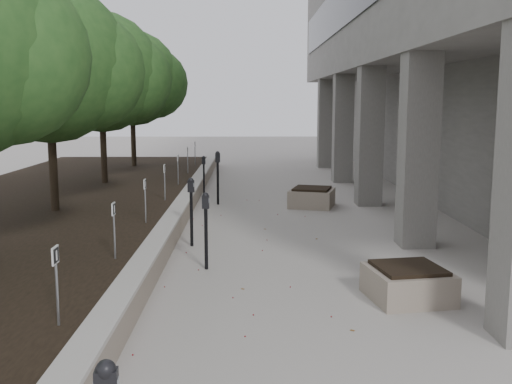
{
  "coord_description": "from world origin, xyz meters",
  "views": [
    {
      "loc": [
        -0.1,
        -6.23,
        3.02
      ],
      "look_at": [
        0.05,
        6.2,
        1.12
      ],
      "focal_mm": 41.74,
      "sensor_mm": 36.0,
      "label": 1
    }
  ],
  "objects": [
    {
      "name": "crabapple_tree_4",
      "position": [
        -4.8,
        13.0,
        3.12
      ],
      "size": [
        4.6,
        4.0,
        5.44
      ],
      "primitive_type": null,
      "color": "#234D1D",
      "rests_on": "planting_bed"
    },
    {
      "name": "parking_meter_4",
      "position": [
        -1.02,
        11.08,
        0.79
      ],
      "size": [
        0.17,
        0.14,
        1.58
      ],
      "primitive_type": null,
      "rotation": [
        0.0,
        0.0,
        0.19
      ],
      "color": "black",
      "rests_on": "ground"
    },
    {
      "name": "crabapple_tree_5",
      "position": [
        -4.8,
        18.0,
        3.12
      ],
      "size": [
        4.6,
        4.0,
        5.44
      ],
      "primitive_type": null,
      "color": "#234D1D",
      "rests_on": "planting_bed"
    },
    {
      "name": "parking_sign_7",
      "position": [
        -2.35,
        15.5,
        0.88
      ],
      "size": [
        0.04,
        0.22,
        0.96
      ],
      "primitive_type": null,
      "color": "black",
      "rests_on": "planting_bed"
    },
    {
      "name": "planting_bed",
      "position": [
        -5.5,
        9.0,
        0.2
      ],
      "size": [
        7.0,
        26.0,
        0.4
      ],
      "primitive_type": "cube",
      "color": "black",
      "rests_on": "ground"
    },
    {
      "name": "parking_sign_4",
      "position": [
        -2.35,
        6.5,
        0.88
      ],
      "size": [
        0.04,
        0.22,
        0.96
      ],
      "primitive_type": null,
      "color": "black",
      "rests_on": "planting_bed"
    },
    {
      "name": "parking_sign_5",
      "position": [
        -2.35,
        9.5,
        0.88
      ],
      "size": [
        0.04,
        0.22,
        0.96
      ],
      "primitive_type": null,
      "color": "black",
      "rests_on": "planting_bed"
    },
    {
      "name": "parking_meter_3",
      "position": [
        -1.31,
        5.98,
        0.73
      ],
      "size": [
        0.17,
        0.14,
        1.45
      ],
      "primitive_type": null,
      "rotation": [
        0.0,
        0.0,
        -0.26
      ],
      "color": "black",
      "rests_on": "ground"
    },
    {
      "name": "parking_sign_2",
      "position": [
        -2.35,
        0.5,
        0.88
      ],
      "size": [
        0.04,
        0.22,
        0.96
      ],
      "primitive_type": null,
      "color": "black",
      "rests_on": "planting_bed"
    },
    {
      "name": "parking_meter_5",
      "position": [
        -1.55,
        12.7,
        0.65
      ],
      "size": [
        0.14,
        0.1,
        1.29
      ],
      "primitive_type": null,
      "rotation": [
        0.0,
        0.0,
        -0.11
      ],
      "color": "black",
      "rests_on": "ground"
    },
    {
      "name": "parking_sign_6",
      "position": [
        -2.35,
        12.5,
        0.88
      ],
      "size": [
        0.04,
        0.22,
        0.96
      ],
      "primitive_type": null,
      "color": "black",
      "rests_on": "planting_bed"
    },
    {
      "name": "planter_front",
      "position": [
        2.33,
        2.53,
        0.27
      ],
      "size": [
        1.31,
        1.31,
        0.53
      ],
      "primitive_type": null,
      "rotation": [
        0.0,
        0.0,
        0.17
      ],
      "color": "gray",
      "rests_on": "ground"
    },
    {
      "name": "parking_sign_3",
      "position": [
        -2.35,
        3.5,
        0.88
      ],
      "size": [
        0.04,
        0.22,
        0.96
      ],
      "primitive_type": null,
      "color": "black",
      "rests_on": "planting_bed"
    },
    {
      "name": "planter_back",
      "position": [
        1.71,
        10.68,
        0.28
      ],
      "size": [
        1.48,
        1.48,
        0.56
      ],
      "primitive_type": null,
      "rotation": [
        0.0,
        0.0,
        -0.28
      ],
      "color": "gray",
      "rests_on": "ground"
    },
    {
      "name": "crabapple_tree_3",
      "position": [
        -4.8,
        8.0,
        3.12
      ],
      "size": [
        4.6,
        4.0,
        5.44
      ],
      "primitive_type": null,
      "color": "#234D1D",
      "rests_on": "planting_bed"
    },
    {
      "name": "parking_meter_2",
      "position": [
        -0.88,
        4.24,
        0.71
      ],
      "size": [
        0.15,
        0.12,
        1.41
      ],
      "primitive_type": null,
      "rotation": [
        0.0,
        0.0,
        -0.12
      ],
      "color": "black",
      "rests_on": "ground"
    },
    {
      "name": "berry_scatter",
      "position": [
        -0.1,
        5.0,
        0.01
      ],
      "size": [
        3.3,
        14.1,
        0.02
      ],
      "primitive_type": null,
      "color": "maroon",
      "rests_on": "ground"
    },
    {
      "name": "retaining_wall",
      "position": [
        -1.82,
        9.0,
        0.25
      ],
      "size": [
        0.39,
        26.0,
        0.5
      ],
      "primitive_type": null,
      "color": "gray",
      "rests_on": "ground"
    },
    {
      "name": "parking_sign_8",
      "position": [
        -2.35,
        18.5,
        0.88
      ],
      "size": [
        0.04,
        0.22,
        0.96
      ],
      "primitive_type": null,
      "color": "black",
      "rests_on": "planting_bed"
    },
    {
      "name": "ground",
      "position": [
        0.0,
        0.0,
        0.0
      ],
      "size": [
        90.0,
        90.0,
        0.0
      ],
      "primitive_type": "plane",
      "color": "#A49E97",
      "rests_on": "ground"
    }
  ]
}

